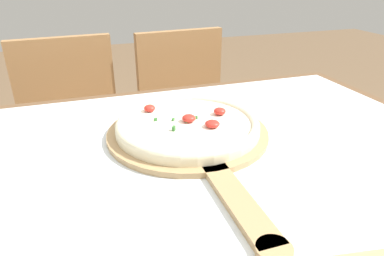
# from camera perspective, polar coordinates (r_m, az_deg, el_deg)

# --- Properties ---
(dining_table) EXTENTS (1.22, 0.92, 0.78)m
(dining_table) POSITION_cam_1_polar(r_m,az_deg,el_deg) (0.73, 1.61, -14.22)
(dining_table) COLOR brown
(dining_table) RESTS_ON ground_plane
(towel_cloth) EXTENTS (1.14, 0.84, 0.00)m
(towel_cloth) POSITION_cam_1_polar(r_m,az_deg,el_deg) (0.65, 1.74, -6.04)
(towel_cloth) COLOR silver
(towel_cloth) RESTS_ON dining_table
(pizza_peel) EXTENTS (0.35, 0.57, 0.01)m
(pizza_peel) POSITION_cam_1_polar(r_m,az_deg,el_deg) (0.73, -0.12, -1.53)
(pizza_peel) COLOR tan
(pizza_peel) RESTS_ON towel_cloth
(pizza) EXTENTS (0.31, 0.31, 0.04)m
(pizza) POSITION_cam_1_polar(r_m,az_deg,el_deg) (0.75, -0.71, 0.60)
(pizza) COLOR beige
(pizza) RESTS_ON pizza_peel
(chair_left) EXTENTS (0.43, 0.43, 0.88)m
(chair_left) POSITION_cam_1_polar(r_m,az_deg,el_deg) (1.44, -18.93, -1.28)
(chair_left) COLOR #A37547
(chair_left) RESTS_ON ground_plane
(chair_right) EXTENTS (0.43, 0.43, 0.88)m
(chair_right) POSITION_cam_1_polar(r_m,az_deg,el_deg) (1.50, -0.62, 1.23)
(chair_right) COLOR #A37547
(chair_right) RESTS_ON ground_plane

